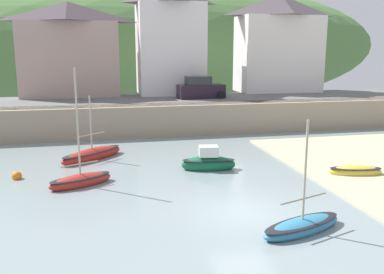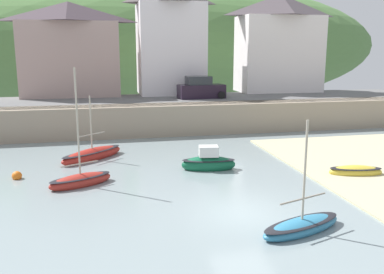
{
  "view_description": "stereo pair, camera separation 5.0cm",
  "coord_description": "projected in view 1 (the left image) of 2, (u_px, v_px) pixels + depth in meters",
  "views": [
    {
      "loc": [
        -5.62,
        -15.77,
        6.68
      ],
      "look_at": [
        -0.76,
        6.66,
        1.89
      ],
      "focal_mm": 39.46,
      "sensor_mm": 36.0,
      "label": 1
    },
    {
      "loc": [
        -5.57,
        -15.78,
        6.68
      ],
      "look_at": [
        -0.76,
        6.66,
        1.89
      ],
      "focal_mm": 39.46,
      "sensor_mm": 36.0,
      "label": 2
    }
  ],
  "objects": [
    {
      "name": "sailboat_blue_trim",
      "position": [
        302.0,
        226.0,
        15.73
      ],
      "size": [
        3.85,
        2.27,
        4.37
      ],
      "rotation": [
        0.0,
        0.0,
        0.35
      ],
      "color": "teal",
      "rests_on": "ground"
    },
    {
      "name": "sailboat_tall_mast",
      "position": [
        81.0,
        180.0,
        21.03
      ],
      "size": [
        3.37,
        2.38,
        6.01
      ],
      "rotation": [
        0.0,
        0.0,
        0.46
      ],
      "color": "#A62B22",
      "rests_on": "ground"
    },
    {
      "name": "waterfront_building_right",
      "position": [
        279.0,
        43.0,
        42.78
      ],
      "size": [
        8.44,
        4.77,
        9.62
      ],
      "color": "silver",
      "rests_on": "ground"
    },
    {
      "name": "rowboat_small_beached",
      "position": [
        92.0,
        155.0,
        26.06
      ],
      "size": [
        4.16,
        3.91,
        4.13
      ],
      "rotation": [
        0.0,
        0.0,
        0.73
      ],
      "color": "#A7241C",
      "rests_on": "ground"
    },
    {
      "name": "dinghy_open_wooden",
      "position": [
        208.0,
        163.0,
        23.83
      ],
      "size": [
        3.19,
        1.55,
        1.58
      ],
      "rotation": [
        0.0,
        0.0,
        -0.15
      ],
      "color": "#125939",
      "rests_on": "ground"
    },
    {
      "name": "mooring_buoy",
      "position": [
        17.0,
        176.0,
        22.11
      ],
      "size": [
        0.51,
        0.51,
        0.51
      ],
      "color": "orange",
      "rests_on": "ground"
    },
    {
      "name": "waterfront_building_centre",
      "position": [
        170.0,
        38.0,
        40.38
      ],
      "size": [
        6.44,
        5.54,
        10.44
      ],
      "color": "white",
      "rests_on": "ground"
    },
    {
      "name": "motorboat_with_cabin",
      "position": [
        355.0,
        171.0,
        22.69
      ],
      "size": [
        2.99,
        1.53,
        0.74
      ],
      "rotation": [
        0.0,
        0.0,
        -0.2
      ],
      "color": "gold",
      "rests_on": "ground"
    },
    {
      "name": "waterfront_building_left",
      "position": [
        70.0,
        49.0,
        38.65
      ],
      "size": [
        9.0,
        5.07,
        8.48
      ],
      "color": "tan",
      "rests_on": "ground"
    },
    {
      "name": "hillside_backdrop",
      "position": [
        140.0,
        45.0,
        69.14
      ],
      "size": [
        80.0,
        44.0,
        20.78
      ],
      "color": "#558043",
      "rests_on": "ground"
    },
    {
      "name": "parked_car_near_slipway",
      "position": [
        200.0,
        89.0,
        37.4
      ],
      "size": [
        4.23,
        2.05,
        1.95
      ],
      "rotation": [
        0.0,
        0.0,
        0.09
      ],
      "color": "black",
      "rests_on": "ground"
    },
    {
      "name": "quay_seawall",
      "position": [
        173.0,
        116.0,
        34.08
      ],
      "size": [
        48.0,
        9.4,
        2.4
      ],
      "color": "gray",
      "rests_on": "ground"
    }
  ]
}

